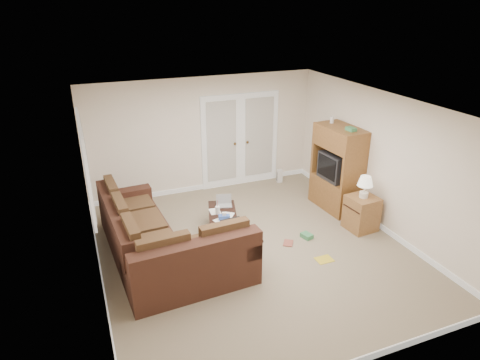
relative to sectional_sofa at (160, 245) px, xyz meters
name	(u,v)px	position (x,y,z in m)	size (l,w,h in m)	color
floor	(253,250)	(1.55, -0.17, -0.35)	(5.50, 5.50, 0.00)	gray
ceiling	(255,106)	(1.55, -0.17, 2.15)	(5.00, 5.50, 0.02)	white
wall_left	(91,209)	(-0.95, -0.17, 0.90)	(0.02, 5.50, 2.50)	white
wall_right	(382,162)	(4.05, -0.17, 0.90)	(0.02, 5.50, 2.50)	white
wall_back	(203,135)	(1.55, 2.58, 0.90)	(5.00, 0.02, 2.50)	white
wall_front	(359,280)	(1.55, -2.92, 0.90)	(5.00, 0.02, 2.50)	white
baseboards	(253,247)	(1.55, -0.17, -0.30)	(5.00, 5.50, 0.10)	silver
french_doors	(240,141)	(2.40, 2.55, 0.68)	(1.80, 0.05, 2.13)	silver
window_left	(86,165)	(-0.91, 0.83, 1.20)	(0.05, 1.92, 1.42)	silver
sectional_sofa	(160,245)	(0.00, 0.00, 0.00)	(2.11, 2.97, 0.90)	#412319
coffee_table	(223,221)	(1.28, 0.61, -0.13)	(0.75, 1.08, 0.67)	black
tv_armoire	(338,168)	(3.75, 0.71, 0.51)	(0.65, 1.10, 1.83)	brown
side_cabinet	(362,210)	(3.69, -0.24, 0.03)	(0.54, 0.54, 1.06)	olive
space_heater	(279,176)	(3.28, 2.28, -0.20)	(0.12, 0.10, 0.30)	silver
floor_magazine	(324,259)	(2.52, -0.88, -0.35)	(0.28, 0.22, 0.01)	gold
floor_greenbox	(307,236)	(2.60, -0.16, -0.31)	(0.15, 0.20, 0.08)	#3C8450
floor_book	(284,243)	(2.13, -0.17, -0.34)	(0.16, 0.22, 0.02)	brown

